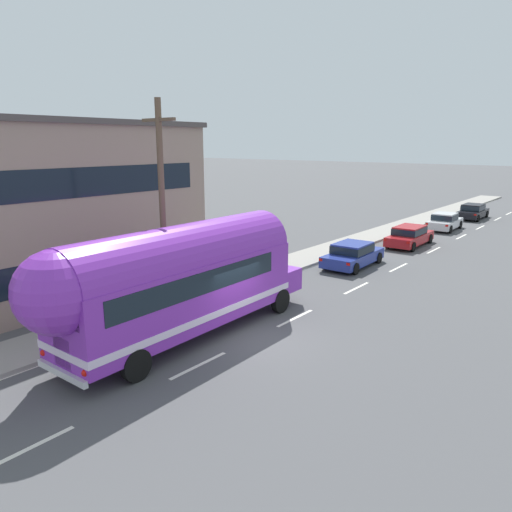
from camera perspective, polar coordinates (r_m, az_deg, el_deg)
name	(u,v)px	position (r m, az deg, el deg)	size (l,w,h in m)	color
ground_plane	(253,339)	(17.50, -0.30, -9.78)	(300.00, 300.00, 0.00)	#4C4C4F
lane_markings	(356,259)	(29.55, 11.80, -0.40)	(4.05, 80.00, 0.01)	silver
sidewalk_slab	(293,262)	(28.04, 4.43, -0.73)	(2.50, 90.00, 0.15)	gray
roadside_building	(9,207)	(25.32, -27.30, 5.17)	(10.96, 15.45, 7.84)	gray
utility_pole	(162,207)	(19.19, -11.06, 5.77)	(1.80, 0.24, 8.50)	brown
painted_bus	(176,279)	(16.74, -9.53, -2.68)	(2.79, 11.99, 4.12)	purple
car_lead	(353,254)	(27.68, 11.40, 0.26)	(2.13, 4.60, 1.37)	navy
car_second	(410,235)	(34.24, 17.76, 2.38)	(2.00, 4.84, 1.37)	#A5191E
car_third	(445,221)	(41.56, 21.49, 3.89)	(2.00, 4.35, 1.37)	silver
car_fourth	(473,211)	(48.68, 24.36, 4.90)	(1.95, 4.65, 1.37)	black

